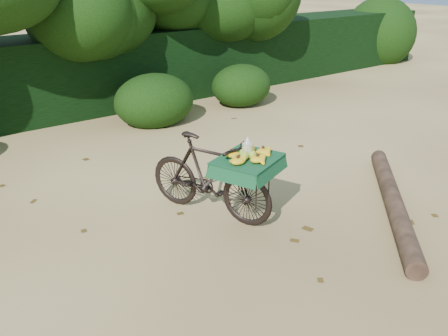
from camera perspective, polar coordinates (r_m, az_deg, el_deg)
ground at (r=6.81m, az=-1.48°, el=-5.60°), size 80.00×80.00×0.00m
vendor_bicycle at (r=6.55m, az=-1.60°, el=-0.92°), size 1.36×2.05×1.19m
fallen_log at (r=7.33m, az=19.71°, el=-3.76°), size 2.75×2.60×0.25m
hedge_backdrop at (r=11.94m, az=-19.70°, el=10.30°), size 26.00×1.80×1.80m
tree_row at (r=10.83m, az=-22.44°, el=14.68°), size 14.50×2.00×4.00m
bush_clumps at (r=10.39m, az=-13.22°, el=6.71°), size 8.80×1.70×0.90m
leaf_litter at (r=7.29m, az=-4.46°, el=-3.59°), size 7.00×7.30×0.01m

